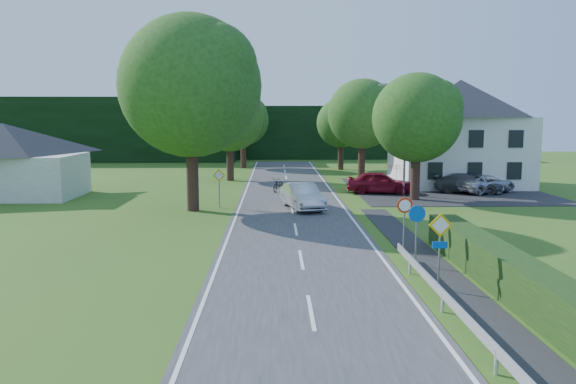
{
  "coord_description": "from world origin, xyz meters",
  "views": [
    {
      "loc": [
        -1.04,
        -9.67,
        5.69
      ],
      "look_at": [
        -0.42,
        16.67,
        2.12
      ],
      "focal_mm": 35.0,
      "sensor_mm": 36.0,
      "label": 1
    }
  ],
  "objects_px": {
    "parked_car_silver_b": "(485,184)",
    "parked_car_grey": "(468,183)",
    "moving_car": "(302,196)",
    "motorcycle": "(279,185)",
    "parked_car_red": "(380,182)",
    "streetlight": "(403,133)",
    "parasol": "(397,175)"
  },
  "relations": [
    {
      "from": "parked_car_silver_b",
      "to": "motorcycle",
      "type": "bearing_deg",
      "value": 58.5
    },
    {
      "from": "parked_car_red",
      "to": "parasol",
      "type": "bearing_deg",
      "value": -19.27
    },
    {
      "from": "moving_car",
      "to": "parasol",
      "type": "height_order",
      "value": "parasol"
    },
    {
      "from": "moving_car",
      "to": "parked_car_silver_b",
      "type": "distance_m",
      "value": 15.55
    },
    {
      "from": "parasol",
      "to": "moving_car",
      "type": "bearing_deg",
      "value": -127.71
    },
    {
      "from": "moving_car",
      "to": "parked_car_grey",
      "type": "distance_m",
      "value": 14.46
    },
    {
      "from": "parked_car_red",
      "to": "parasol",
      "type": "relative_size",
      "value": 2.31
    },
    {
      "from": "parked_car_silver_b",
      "to": "parked_car_red",
      "type": "bearing_deg",
      "value": 63.14
    },
    {
      "from": "parked_car_red",
      "to": "parked_car_grey",
      "type": "bearing_deg",
      "value": -78.53
    },
    {
      "from": "streetlight",
      "to": "moving_car",
      "type": "relative_size",
      "value": 1.68
    },
    {
      "from": "moving_car",
      "to": "parasol",
      "type": "relative_size",
      "value": 2.3
    },
    {
      "from": "motorcycle",
      "to": "streetlight",
      "type": "bearing_deg",
      "value": 6.56
    },
    {
      "from": "streetlight",
      "to": "motorcycle",
      "type": "distance_m",
      "value": 9.92
    },
    {
      "from": "motorcycle",
      "to": "parked_car_red",
      "type": "bearing_deg",
      "value": 12.29
    },
    {
      "from": "parked_car_silver_b",
      "to": "streetlight",
      "type": "bearing_deg",
      "value": 73.19
    },
    {
      "from": "moving_car",
      "to": "motorcycle",
      "type": "xyz_separation_m",
      "value": [
        -1.4,
        8.01,
        -0.27
      ]
    },
    {
      "from": "parked_car_red",
      "to": "parked_car_silver_b",
      "type": "bearing_deg",
      "value": -78.98
    },
    {
      "from": "moving_car",
      "to": "motorcycle",
      "type": "bearing_deg",
      "value": 86.09
    },
    {
      "from": "streetlight",
      "to": "moving_car",
      "type": "xyz_separation_m",
      "value": [
        -7.42,
        -5.72,
        -3.64
      ]
    },
    {
      "from": "moving_car",
      "to": "motorcycle",
      "type": "distance_m",
      "value": 8.13
    },
    {
      "from": "motorcycle",
      "to": "parked_car_red",
      "type": "relative_size",
      "value": 0.41
    },
    {
      "from": "moving_car",
      "to": "parasol",
      "type": "bearing_deg",
      "value": 38.45
    },
    {
      "from": "parked_car_grey",
      "to": "parasol",
      "type": "xyz_separation_m",
      "value": [
        -4.58,
        3.46,
        0.22
      ]
    },
    {
      "from": "parked_car_grey",
      "to": "parked_car_silver_b",
      "type": "xyz_separation_m",
      "value": [
        1.25,
        -0.04,
        -0.03
      ]
    },
    {
      "from": "streetlight",
      "to": "parked_car_silver_b",
      "type": "xyz_separation_m",
      "value": [
        6.48,
        1.23,
        -3.75
      ]
    },
    {
      "from": "parked_car_silver_b",
      "to": "parasol",
      "type": "distance_m",
      "value": 6.8
    },
    {
      "from": "parked_car_red",
      "to": "parked_car_grey",
      "type": "height_order",
      "value": "parked_car_red"
    },
    {
      "from": "moving_car",
      "to": "parked_car_silver_b",
      "type": "height_order",
      "value": "moving_car"
    },
    {
      "from": "streetlight",
      "to": "parked_car_grey",
      "type": "xyz_separation_m",
      "value": [
        5.24,
        1.27,
        -3.72
      ]
    },
    {
      "from": "parked_car_silver_b",
      "to": "parasol",
      "type": "bearing_deg",
      "value": 31.48
    },
    {
      "from": "parked_car_silver_b",
      "to": "parked_car_grey",
      "type": "bearing_deg",
      "value": 60.76
    },
    {
      "from": "motorcycle",
      "to": "parked_car_silver_b",
      "type": "height_order",
      "value": "parked_car_silver_b"
    }
  ]
}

